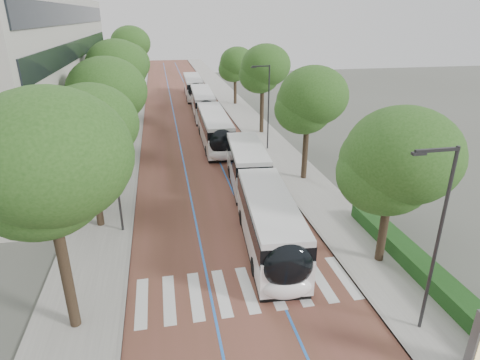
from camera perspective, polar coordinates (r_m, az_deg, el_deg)
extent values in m
plane|color=#51544C|center=(19.37, 1.08, -17.13)|extent=(160.00, 160.00, 0.00)
cube|color=brown|center=(56.04, -7.78, 9.51)|extent=(11.00, 140.00, 0.02)
cube|color=gray|center=(56.10, -15.53, 8.97)|extent=(4.00, 140.00, 0.12)
cube|color=gray|center=(56.96, -0.13, 9.97)|extent=(4.00, 140.00, 0.12)
cube|color=gray|center=(55.99, -13.57, 9.13)|extent=(0.20, 140.00, 0.14)
cube|color=gray|center=(56.63, -2.04, 9.89)|extent=(0.20, 140.00, 0.14)
cube|color=silver|center=(19.91, -13.81, -16.54)|extent=(0.55, 3.60, 0.01)
cube|color=silver|center=(19.85, -10.06, -16.31)|extent=(0.55, 3.60, 0.01)
cube|color=silver|center=(19.87, -6.32, -16.01)|extent=(0.55, 3.60, 0.01)
cube|color=silver|center=(19.97, -2.62, -15.65)|extent=(0.55, 3.60, 0.01)
cube|color=silver|center=(20.15, 1.03, -15.23)|extent=(0.55, 3.60, 0.01)
cube|color=silver|center=(20.40, 4.58, -14.77)|extent=(0.55, 3.60, 0.01)
cube|color=silver|center=(20.73, 8.01, -14.27)|extent=(0.55, 3.60, 0.01)
cube|color=silver|center=(21.12, 11.32, -13.73)|extent=(0.55, 3.60, 0.01)
cube|color=silver|center=(21.58, 14.48, -13.18)|extent=(0.55, 3.60, 0.01)
cube|color=blue|center=(55.97, -9.43, 9.41)|extent=(0.12, 126.00, 0.01)
cube|color=blue|center=(56.16, -6.13, 9.63)|extent=(0.12, 126.00, 0.01)
cube|color=black|center=(44.17, -20.63, 8.80)|extent=(0.12, 38.00, 1.60)
cube|color=black|center=(43.61, -21.21, 12.87)|extent=(0.12, 38.00, 1.60)
cube|color=black|center=(43.28, -21.82, 17.03)|extent=(0.12, 38.00, 1.60)
cube|color=black|center=(43.18, -22.43, 20.96)|extent=(0.12, 38.00, 1.60)
cube|color=#1C4818|center=(22.47, 24.92, -11.67)|extent=(1.20, 14.00, 0.80)
cylinder|color=#2B2B2D|center=(17.40, 26.21, -8.30)|extent=(0.14, 0.14, 8.00)
cube|color=#2B2B2D|center=(15.44, 26.27, 3.84)|extent=(1.70, 0.12, 0.12)
cube|color=#2B2B2D|center=(15.05, 24.09, 3.46)|extent=(0.50, 0.20, 0.10)
cylinder|color=#2B2B2D|center=(38.81, 4.07, 10.15)|extent=(0.14, 0.14, 8.00)
cube|color=#2B2B2D|center=(37.97, 3.02, 15.87)|extent=(1.70, 0.12, 0.12)
cube|color=#2B2B2D|center=(37.82, 1.95, 15.73)|extent=(0.50, 0.20, 0.10)
cylinder|color=#2B2B2D|center=(24.19, -17.32, 1.51)|extent=(0.14, 0.14, 8.00)
cylinder|color=black|center=(18.07, -23.41, -12.55)|extent=(0.44, 0.44, 5.06)
ellipsoid|color=#224B18|center=(16.04, -25.91, 1.18)|extent=(5.80, 5.80, 4.93)
cylinder|color=black|center=(26.03, -19.70, -2.02)|extent=(0.44, 0.44, 4.29)
ellipsoid|color=#224B18|center=(24.76, -20.87, 6.22)|extent=(5.37, 5.37, 4.56)
cylinder|color=black|center=(34.36, -17.90, 4.25)|extent=(0.44, 0.44, 4.51)
ellipsoid|color=#224B18|center=(33.39, -18.74, 10.94)|extent=(6.08, 6.08, 5.17)
cylinder|color=black|center=(43.90, -16.72, 8.55)|extent=(0.44, 0.44, 5.03)
ellipsoid|color=#224B18|center=(43.11, -17.41, 14.44)|extent=(6.07, 6.07, 5.16)
cylinder|color=black|center=(55.67, -15.76, 11.07)|extent=(0.44, 0.44, 4.33)
ellipsoid|color=#224B18|center=(55.09, -16.19, 15.07)|extent=(6.11, 6.11, 5.19)
cylinder|color=black|center=(70.37, -15.08, 13.81)|extent=(0.44, 0.44, 5.40)
ellipsoid|color=#224B18|center=(69.86, -15.50, 17.78)|extent=(6.25, 6.25, 5.32)
cylinder|color=black|center=(22.42, 19.70, -6.60)|extent=(0.44, 0.44, 3.90)
ellipsoid|color=#224B18|center=(21.01, 20.95, 1.92)|extent=(5.58, 5.58, 4.74)
cylinder|color=black|center=(32.24, 9.23, 3.78)|extent=(0.44, 0.44, 4.38)
ellipsoid|color=#224B18|center=(31.22, 9.68, 10.72)|extent=(5.21, 5.21, 4.43)
cylinder|color=black|center=(45.07, 3.12, 9.68)|extent=(0.44, 0.44, 4.84)
ellipsoid|color=#224B18|center=(44.31, 3.24, 15.23)|extent=(5.22, 5.22, 4.43)
cylinder|color=black|center=(60.49, -0.69, 12.55)|extent=(0.44, 0.44, 3.93)
ellipsoid|color=#224B18|center=(59.98, -0.71, 15.91)|extent=(4.94, 4.94, 4.20)
cylinder|color=black|center=(26.82, 2.22, -0.79)|extent=(2.37, 1.09, 2.30)
cube|color=white|center=(22.51, 4.16, -7.11)|extent=(3.27, 9.54, 1.82)
cube|color=black|center=(21.97, 4.25, -4.52)|extent=(3.30, 9.35, 0.97)
cube|color=silver|center=(21.69, 4.29, -3.01)|extent=(3.21, 9.35, 0.31)
cube|color=black|center=(23.06, 4.09, -9.46)|extent=(3.19, 9.16, 0.35)
cube|color=white|center=(30.97, 1.02, 1.47)|extent=(3.14, 7.92, 1.82)
cube|color=black|center=(30.58, 1.03, 3.47)|extent=(3.16, 7.77, 0.97)
cube|color=silver|center=(30.38, 1.04, 4.61)|extent=(3.07, 7.76, 0.31)
cube|color=black|center=(31.38, 1.01, -0.38)|extent=(3.06, 7.61, 0.35)
ellipsoid|color=black|center=(18.36, 6.82, -12.00)|extent=(2.43, 1.29, 2.28)
ellipsoid|color=white|center=(18.99, 6.70, -14.92)|extent=(2.43, 1.19, 1.14)
cylinder|color=black|center=(20.84, 2.13, -12.20)|extent=(0.38, 1.02, 1.00)
cylinder|color=black|center=(21.25, 8.30, -11.69)|extent=(0.38, 1.02, 1.00)
cylinder|color=black|center=(32.68, -1.33, 1.18)|extent=(0.38, 1.02, 1.00)
cylinder|color=black|center=(32.94, 2.58, 1.34)|extent=(0.38, 1.02, 1.00)
cylinder|color=black|center=(25.39, 0.34, -5.36)|extent=(0.38, 1.02, 1.00)
cylinder|color=black|center=(25.73, 5.36, -5.07)|extent=(0.38, 1.02, 1.00)
cube|color=white|center=(41.21, -3.66, 6.79)|extent=(2.77, 12.05, 1.82)
cube|color=black|center=(40.91, -3.70, 8.32)|extent=(2.80, 11.81, 0.97)
cube|color=silver|center=(40.76, -3.72, 9.20)|extent=(2.71, 11.81, 0.31)
cube|color=black|center=(41.51, -3.62, 5.34)|extent=(2.71, 11.57, 0.35)
ellipsoid|color=black|center=(35.42, -2.59, 5.44)|extent=(2.37, 1.15, 2.28)
ellipsoid|color=white|center=(35.72, -2.55, 3.67)|extent=(2.37, 1.05, 1.14)
cylinder|color=black|center=(37.89, -4.70, 4.14)|extent=(0.32, 1.01, 1.00)
cylinder|color=black|center=(38.15, -1.31, 4.34)|extent=(0.32, 1.01, 1.00)
cylinder|color=black|center=(44.96, -5.64, 7.05)|extent=(0.32, 1.01, 1.00)
cylinder|color=black|center=(45.17, -2.76, 7.21)|extent=(0.32, 1.01, 1.00)
cube|color=white|center=(53.86, -5.33, 10.46)|extent=(2.92, 12.08, 1.82)
cube|color=black|center=(53.63, -5.37, 11.65)|extent=(2.95, 11.84, 0.97)
cube|color=silver|center=(53.52, -5.40, 12.32)|extent=(2.86, 11.84, 0.31)
cube|color=black|center=(54.09, -5.29, 9.33)|extent=(2.85, 11.60, 0.35)
ellipsoid|color=black|center=(48.00, -4.82, 9.91)|extent=(2.39, 1.18, 2.28)
ellipsoid|color=white|center=(48.21, -4.77, 8.57)|extent=(2.38, 1.08, 1.14)
cylinder|color=black|center=(50.45, -6.28, 8.72)|extent=(0.34, 1.01, 1.00)
cylinder|color=black|center=(50.61, -3.69, 8.85)|extent=(0.34, 1.01, 1.00)
cylinder|color=black|center=(57.66, -6.73, 10.42)|extent=(0.34, 1.01, 1.00)
cylinder|color=black|center=(57.80, -4.45, 10.54)|extent=(0.34, 1.01, 1.00)
cube|color=white|center=(66.66, -6.66, 12.71)|extent=(2.77, 12.05, 1.82)
cube|color=black|center=(66.48, -6.71, 13.68)|extent=(2.81, 11.81, 0.97)
cube|color=silver|center=(66.38, -6.73, 14.22)|extent=(2.72, 11.81, 0.31)
cube|color=black|center=(66.85, -6.62, 11.79)|extent=(2.71, 11.57, 0.35)
ellipsoid|color=black|center=(60.78, -6.32, 12.50)|extent=(2.37, 1.15, 2.28)
ellipsoid|color=white|center=(60.93, -6.27, 11.44)|extent=(2.37, 1.05, 1.14)
cylinder|color=black|center=(63.19, -7.45, 11.44)|extent=(0.32, 1.01, 1.00)
cylinder|color=black|center=(63.33, -5.37, 11.55)|extent=(0.32, 1.01, 1.00)
cylinder|color=black|center=(70.47, -7.78, 12.55)|extent=(0.32, 1.01, 1.00)
cylinder|color=black|center=(70.60, -5.91, 12.65)|extent=(0.32, 1.01, 1.00)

